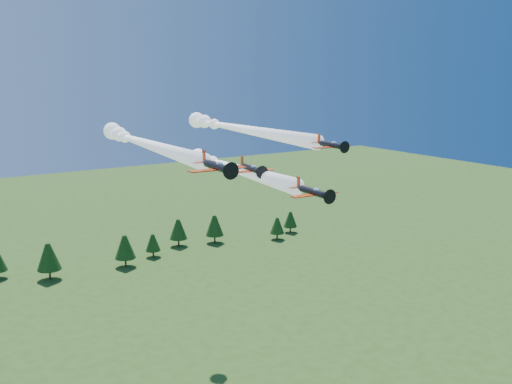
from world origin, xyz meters
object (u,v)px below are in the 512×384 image
plane_lead (230,167)px  plane_left (142,142)px  plane_right (236,128)px

plane_lead → plane_left: bearing=125.6°
plane_left → plane_right: (21.12, 1.20, 1.51)m
plane_left → plane_lead: bearing=-53.8°
plane_left → plane_right: plane_right is taller
plane_left → plane_right: bearing=6.6°
plane_lead → plane_right: plane_right is taller
plane_lead → plane_left: 18.53m
plane_lead → plane_left: size_ratio=0.75×
plane_lead → plane_right: bearing=58.5°
plane_lead → plane_left: (-9.89, 15.30, 3.37)m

